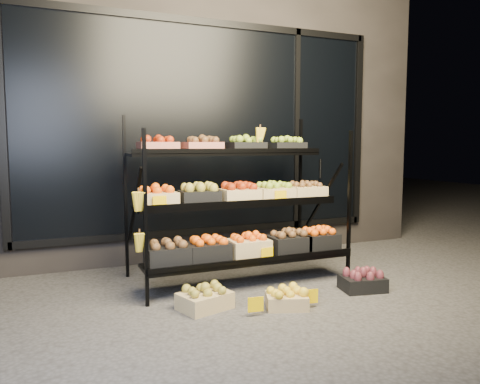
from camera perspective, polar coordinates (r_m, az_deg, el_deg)
name	(u,v)px	position (r m, az deg, el deg)	size (l,w,h in m)	color
ground	(265,297)	(4.31, 3.10, -12.67)	(24.00, 24.00, 0.00)	#514F4C
building	(182,116)	(6.52, -7.06, 9.13)	(6.00, 2.08, 3.50)	#2D2826
display_rack	(238,203)	(4.66, -0.26, -1.31)	(2.18, 1.02, 1.66)	black
tag_floor_a	(256,309)	(3.83, 1.92, -14.10)	(0.13, 0.01, 0.12)	#E9B700
tag_floor_b	(311,301)	(4.06, 8.59, -12.99)	(0.13, 0.01, 0.12)	#E9B700
floor_crate_left	(205,298)	(4.00, -4.32, -12.73)	(0.48, 0.41, 0.20)	tan
floor_crate_midright	(287,298)	(4.03, 5.70, -12.75)	(0.40, 0.35, 0.18)	tan
floor_crate_right	(363,281)	(4.61, 14.71, -10.42)	(0.44, 0.36, 0.20)	black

